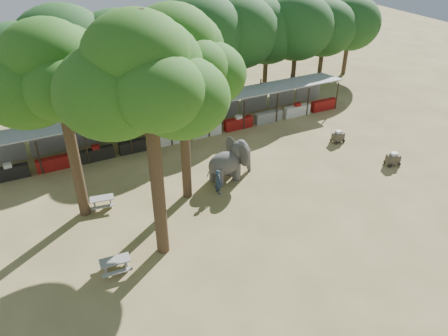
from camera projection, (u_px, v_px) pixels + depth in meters
name	position (u px, v px, depth m)	size (l,w,h in m)	color
ground	(282.00, 239.00, 23.41)	(100.00, 100.00, 0.00)	olive
vendor_stalls	(184.00, 121.00, 33.39)	(28.00, 2.99, 2.80)	#95979C
yard_tree_left	(54.00, 77.00, 21.19)	(7.10, 6.90, 11.02)	#332316
yard_tree_center	(143.00, 79.00, 17.98)	(7.10, 6.90, 12.04)	#332316
yard_tree_back	(177.00, 59.00, 22.53)	(7.10, 6.90, 11.36)	#332316
backdrop_trees	(158.00, 47.00, 35.10)	(46.46, 5.95, 8.33)	#332316
elephant	(230.00, 161.00, 27.97)	(3.39, 2.56, 2.55)	#403E3E
handler	(218.00, 182.00, 26.70)	(0.60, 0.40, 1.66)	#26384C
picnic_table_near	(115.00, 264.00, 21.11)	(1.53, 1.39, 0.72)	gray
picnic_table_far	(102.00, 201.00, 25.61)	(1.52, 1.41, 0.68)	gray
cart_front	(393.00, 159.00, 29.81)	(1.09, 0.84, 0.95)	#383025
cart_back	(338.00, 136.00, 32.69)	(0.96, 0.64, 0.94)	#383025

